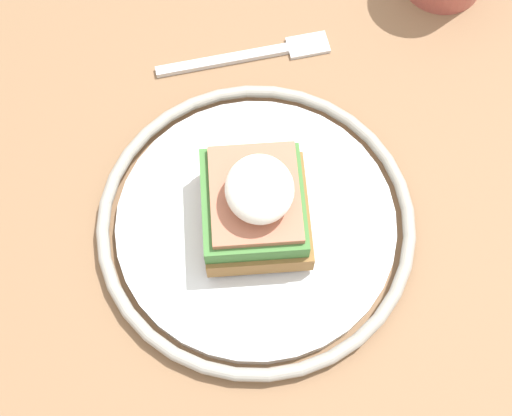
# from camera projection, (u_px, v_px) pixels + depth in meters

# --- Properties ---
(ground_plane) EXTENTS (6.00, 6.00, 0.00)m
(ground_plane) POSITION_uv_depth(u_px,v_px,m) (239.00, 413.00, 1.24)
(ground_plane) COLOR gray
(dining_table) EXTENTS (0.98, 0.64, 0.76)m
(dining_table) POSITION_uv_depth(u_px,v_px,m) (224.00, 321.00, 0.67)
(dining_table) COLOR #846042
(dining_table) RESTS_ON ground_plane
(plate) EXTENTS (0.25, 0.25, 0.02)m
(plate) POSITION_uv_depth(u_px,v_px,m) (256.00, 222.00, 0.55)
(plate) COLOR silver
(plate) RESTS_ON dining_table
(sandwich) EXTENTS (0.09, 0.08, 0.07)m
(sandwich) POSITION_uv_depth(u_px,v_px,m) (256.00, 203.00, 0.52)
(sandwich) COLOR olive
(sandwich) RESTS_ON plate
(fork) EXTENTS (0.04, 0.15, 0.00)m
(fork) POSITION_uv_depth(u_px,v_px,m) (253.00, 55.00, 0.62)
(fork) COLOR silver
(fork) RESTS_ON dining_table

